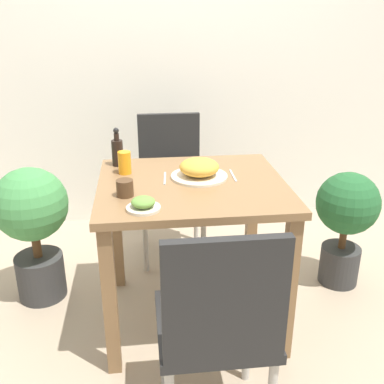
{
  "coord_description": "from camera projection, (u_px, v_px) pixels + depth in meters",
  "views": [
    {
      "loc": [
        -0.23,
        -1.98,
        1.54
      ],
      "look_at": [
        0.0,
        0.0,
        0.72
      ],
      "focal_mm": 42.0,
      "sensor_mm": 36.0,
      "label": 1
    }
  ],
  "objects": [
    {
      "name": "ground_plane",
      "position": [
        192.0,
        315.0,
        2.43
      ],
      "size": [
        16.0,
        16.0,
        0.0
      ],
      "primitive_type": "plane",
      "color": "tan"
    },
    {
      "name": "side_plate",
      "position": [
        143.0,
        204.0,
        1.84
      ],
      "size": [
        0.14,
        0.14,
        0.05
      ],
      "color": "beige",
      "rests_on": "dining_table"
    },
    {
      "name": "food_plate",
      "position": [
        199.0,
        169.0,
        2.18
      ],
      "size": [
        0.28,
        0.28,
        0.1
      ],
      "color": "beige",
      "rests_on": "dining_table"
    },
    {
      "name": "sauce_bottle",
      "position": [
        117.0,
        151.0,
        2.34
      ],
      "size": [
        0.06,
        0.06,
        0.2
      ],
      "color": "black",
      "rests_on": "dining_table"
    },
    {
      "name": "drink_cup",
      "position": [
        125.0,
        188.0,
        1.97
      ],
      "size": [
        0.08,
        0.08,
        0.07
      ],
      "color": "#4C331E",
      "rests_on": "dining_table"
    },
    {
      "name": "spoon_utensil",
      "position": [
        233.0,
        176.0,
        2.22
      ],
      "size": [
        0.01,
        0.16,
        0.0
      ],
      "rotation": [
        0.0,
        0.0,
        1.56
      ],
      "color": "silver",
      "rests_on": "dining_table"
    },
    {
      "name": "fork_utensil",
      "position": [
        165.0,
        178.0,
        2.18
      ],
      "size": [
        0.02,
        0.17,
        0.0
      ],
      "rotation": [
        0.0,
        0.0,
        1.49
      ],
      "color": "silver",
      "rests_on": "dining_table"
    },
    {
      "name": "wall_back",
      "position": [
        170.0,
        45.0,
        3.12
      ],
      "size": [
        8.0,
        0.05,
        2.6
      ],
      "color": "white",
      "rests_on": "ground_plane"
    },
    {
      "name": "potted_plant_right",
      "position": [
        346.0,
        217.0,
        2.57
      ],
      "size": [
        0.36,
        0.36,
        0.69
      ],
      "color": "#333333",
      "rests_on": "ground_plane"
    },
    {
      "name": "dining_table",
      "position": [
        192.0,
        207.0,
        2.19
      ],
      "size": [
        0.89,
        0.8,
        0.77
      ],
      "color": "olive",
      "rests_on": "ground_plane"
    },
    {
      "name": "potted_plant_left",
      "position": [
        33.0,
        221.0,
        2.42
      ],
      "size": [
        0.4,
        0.4,
        0.77
      ],
      "color": "#333333",
      "rests_on": "ground_plane"
    },
    {
      "name": "juice_glass",
      "position": [
        125.0,
        163.0,
        2.23
      ],
      "size": [
        0.06,
        0.06,
        0.11
      ],
      "color": "orange",
      "rests_on": "dining_table"
    },
    {
      "name": "chair_far",
      "position": [
        171.0,
        178.0,
        2.9
      ],
      "size": [
        0.42,
        0.42,
        0.92
      ],
      "color": "black",
      "rests_on": "ground_plane"
    },
    {
      "name": "chair_near",
      "position": [
        218.0,
        323.0,
        1.56
      ],
      "size": [
        0.42,
        0.42,
        0.92
      ],
      "rotation": [
        0.0,
        0.0,
        3.14
      ],
      "color": "black",
      "rests_on": "ground_plane"
    }
  ]
}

